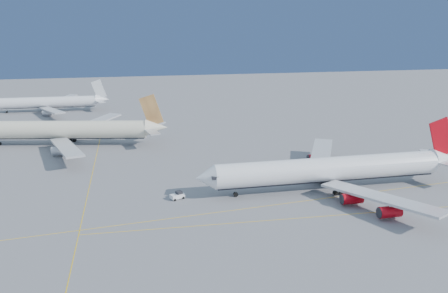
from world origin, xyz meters
The scene contains 6 objects.
ground centered at (0.00, 0.00, 0.00)m, with size 500.00×500.00×0.00m, color slate.
taxiway_lines centered at (-14.71, 6.34, 0.01)m, with size 118.86×140.00×0.02m.
airliner_virgin centered at (25.25, 3.16, 5.59)m, with size 75.09×67.50×18.54m.
airliner_etihad centered at (-50.00, 62.98, 5.61)m, with size 70.51×64.47×18.44m.
airliner_third centered at (-66.03, 127.42, 4.50)m, with size 55.25×51.10×14.86m.
pushback_tug centered at (-16.91, 3.40, 0.93)m, with size 4.00×3.33×2.01m.
Camera 1 is at (-26.87, -116.94, 47.23)m, focal length 40.00 mm.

